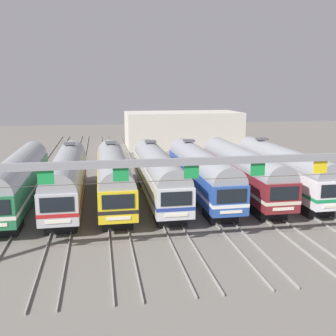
% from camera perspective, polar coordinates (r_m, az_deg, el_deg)
% --- Properties ---
extents(ground_plane, '(160.00, 160.00, 0.00)m').
position_cam_1_polar(ground_plane, '(37.34, -1.49, -4.70)').
color(ground_plane, slate).
extents(track_bed, '(26.42, 70.00, 0.15)m').
position_cam_1_polar(track_bed, '(53.73, -4.19, 0.42)').
color(track_bed, gray).
rests_on(track_bed, ground).
extents(commuter_train_green, '(2.88, 18.06, 4.77)m').
position_cam_1_polar(commuter_train_green, '(36.99, -20.97, -1.34)').
color(commuter_train_green, '#236B42').
rests_on(commuter_train_green, ground).
extents(commuter_train_stainless, '(2.88, 18.06, 5.05)m').
position_cam_1_polar(commuter_train_stainless, '(36.41, -14.55, -1.13)').
color(commuter_train_stainless, '#B2B5BA').
rests_on(commuter_train_stainless, ground).
extents(commuter_train_yellow, '(2.88, 18.06, 5.05)m').
position_cam_1_polar(commuter_train_yellow, '(36.31, -8.00, -0.90)').
color(commuter_train_yellow, gold).
rests_on(commuter_train_yellow, ground).
extents(commuter_train_silver, '(2.88, 18.06, 5.05)m').
position_cam_1_polar(commuter_train_silver, '(36.67, -1.51, -0.66)').
color(commuter_train_silver, silver).
rests_on(commuter_train_silver, ground).
extents(commuter_train_blue, '(2.88, 18.06, 5.05)m').
position_cam_1_polar(commuter_train_blue, '(37.50, 4.78, -0.43)').
color(commuter_train_blue, '#284C9E').
rests_on(commuter_train_blue, ground).
extents(commuter_train_maroon, '(2.88, 18.06, 4.77)m').
position_cam_1_polar(commuter_train_maroon, '(38.75, 10.73, -0.20)').
color(commuter_train_maroon, maroon).
rests_on(commuter_train_maroon, ground).
extents(commuter_train_white, '(2.88, 18.06, 5.05)m').
position_cam_1_polar(commuter_train_white, '(40.39, 16.25, 0.02)').
color(commuter_train_white, white).
rests_on(commuter_train_white, ground).
extents(catenary_gantry, '(30.16, 0.44, 6.97)m').
position_cam_1_polar(catenary_gantry, '(23.13, 3.43, -1.02)').
color(catenary_gantry, gray).
rests_on(catenary_gantry, ground).
extents(maintenance_building, '(20.22, 10.00, 6.24)m').
position_cam_1_polar(maintenance_building, '(70.92, 2.13, 5.66)').
color(maintenance_building, beige).
rests_on(maintenance_building, ground).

